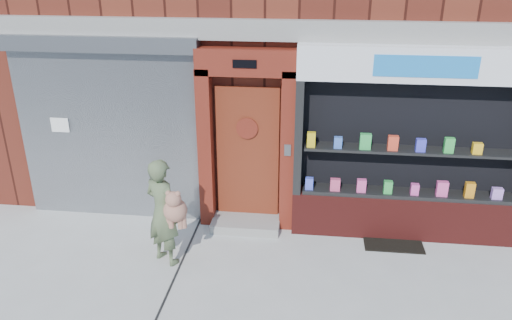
# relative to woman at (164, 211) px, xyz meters

# --- Properties ---
(ground) EXTENTS (80.00, 80.00, 0.00)m
(ground) POSITION_rel_woman_xyz_m (1.76, -0.64, -0.82)
(ground) COLOR #9E9E99
(ground) RESTS_ON ground
(shutter_bay) EXTENTS (3.10, 0.30, 3.04)m
(shutter_bay) POSITION_rel_woman_xyz_m (-1.24, 1.29, 0.90)
(shutter_bay) COLOR gray
(shutter_bay) RESTS_ON ground
(red_door_bay) EXTENTS (1.52, 0.58, 2.90)m
(red_door_bay) POSITION_rel_woman_xyz_m (1.01, 1.22, 0.64)
(red_door_bay) COLOR #601A10
(red_door_bay) RESTS_ON ground
(pharmacy_bay) EXTENTS (3.50, 0.41, 3.00)m
(pharmacy_bay) POSITION_rel_woman_xyz_m (3.50, 1.17, 0.56)
(pharmacy_bay) COLOR #581714
(pharmacy_bay) RESTS_ON ground
(woman) EXTENTS (0.73, 0.63, 1.60)m
(woman) POSITION_rel_woman_xyz_m (0.00, 0.00, 0.00)
(woman) COLOR #51603F
(woman) RESTS_ON ground
(doormat) EXTENTS (0.90, 0.63, 0.02)m
(doormat) POSITION_rel_woman_xyz_m (3.34, 0.91, -0.81)
(doormat) COLOR black
(doormat) RESTS_ON ground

